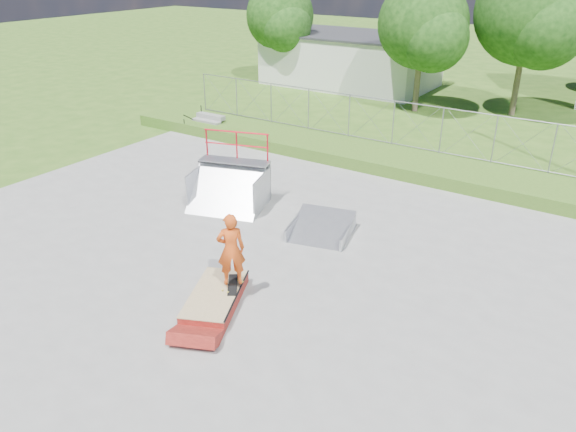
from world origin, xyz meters
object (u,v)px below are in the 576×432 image
Objects in this scene: flat_bank_ramp at (321,228)px; grind_box at (215,298)px; quarter_pipe at (227,174)px; skater at (231,252)px.

grind_box is at bearing -106.93° from flat_bank_ramp.
quarter_pipe reaches higher than grind_box.
quarter_pipe is at bearing 102.37° from grind_box.
quarter_pipe reaches higher than flat_bank_ramp.
grind_box is 1.20m from skater.
skater is (-0.05, -4.06, 1.02)m from flat_bank_ramp.
skater is (3.50, -4.13, 0.12)m from quarter_pipe.
flat_bank_ramp is 4.18m from skater.
skater is at bearing -104.54° from flat_bank_ramp.
flat_bank_ramp is at bearing -134.36° from skater.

